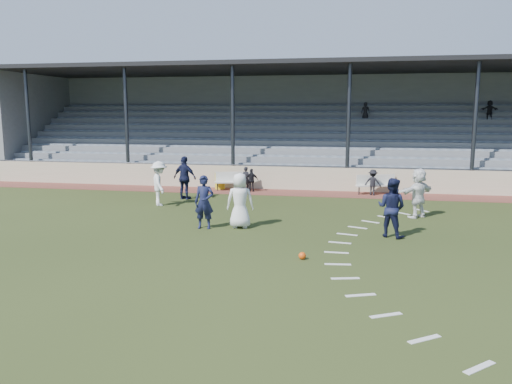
# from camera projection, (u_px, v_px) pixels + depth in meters

# --- Properties ---
(ground) EXTENTS (90.00, 90.00, 0.00)m
(ground) POSITION_uv_depth(u_px,v_px,m) (240.00, 248.00, 14.94)
(ground) COLOR #283415
(ground) RESTS_ON ground
(cinder_track) EXTENTS (34.00, 2.00, 0.02)m
(cinder_track) POSITION_uv_depth(u_px,v_px,m) (286.00, 193.00, 25.12)
(cinder_track) COLOR brown
(cinder_track) RESTS_ON ground
(retaining_wall) EXTENTS (34.00, 0.18, 1.20)m
(retaining_wall) POSITION_uv_depth(u_px,v_px,m) (289.00, 178.00, 26.05)
(retaining_wall) COLOR #C5B497
(retaining_wall) RESTS_ON ground
(bench_left) EXTENTS (2.04, 0.91, 0.95)m
(bench_left) POSITION_uv_depth(u_px,v_px,m) (234.00, 179.00, 25.77)
(bench_left) COLOR silver
(bench_left) RESTS_ON cinder_track
(bench_right) EXTENTS (2.01, 1.13, 0.95)m
(bench_right) POSITION_uv_depth(u_px,v_px,m) (376.00, 183.00, 24.60)
(bench_right) COLOR silver
(bench_right) RESTS_ON cinder_track
(trash_bin) EXTENTS (0.52, 0.52, 0.84)m
(trash_bin) POSITION_uv_depth(u_px,v_px,m) (220.00, 181.00, 26.17)
(trash_bin) COLOR gold
(trash_bin) RESTS_ON cinder_track
(football) EXTENTS (0.21, 0.21, 0.21)m
(football) POSITION_uv_depth(u_px,v_px,m) (302.00, 256.00, 13.75)
(football) COLOR #DD490D
(football) RESTS_ON ground
(player_white_lead) EXTENTS (1.03, 0.76, 1.94)m
(player_white_lead) POSITION_uv_depth(u_px,v_px,m) (240.00, 201.00, 17.39)
(player_white_lead) COLOR white
(player_white_lead) RESTS_ON ground
(player_navy_lead) EXTENTS (0.70, 0.48, 1.86)m
(player_navy_lead) POSITION_uv_depth(u_px,v_px,m) (204.00, 202.00, 17.29)
(player_navy_lead) COLOR #131734
(player_navy_lead) RESTS_ON ground
(player_navy_mid) EXTENTS (1.17, 1.08, 1.93)m
(player_navy_mid) POSITION_uv_depth(u_px,v_px,m) (391.00, 208.00, 16.12)
(player_navy_mid) COLOR #131734
(player_navy_mid) RESTS_ON ground
(player_white_wing) EXTENTS (1.24, 1.44, 1.93)m
(player_white_wing) POSITION_uv_depth(u_px,v_px,m) (159.00, 184.00, 21.55)
(player_white_wing) COLOR white
(player_white_wing) RESTS_ON ground
(player_navy_wing) EXTENTS (1.26, 0.77, 2.01)m
(player_navy_wing) POSITION_uv_depth(u_px,v_px,m) (185.00, 178.00, 23.11)
(player_navy_wing) COLOR #131734
(player_navy_wing) RESTS_ON ground
(player_white_back) EXTENTS (1.70, 1.60, 1.91)m
(player_white_back) POSITION_uv_depth(u_px,v_px,m) (418.00, 193.00, 19.11)
(player_white_back) COLOR white
(player_white_back) RESTS_ON ground
(sub_left_near) EXTENTS (0.53, 0.44, 1.24)m
(sub_left_near) POSITION_uv_depth(u_px,v_px,m) (246.00, 179.00, 25.57)
(sub_left_near) COLOR black
(sub_left_near) RESTS_ON cinder_track
(sub_left_far) EXTENTS (0.70, 0.32, 1.17)m
(sub_left_far) POSITION_uv_depth(u_px,v_px,m) (252.00, 180.00, 25.29)
(sub_left_far) COLOR black
(sub_left_far) RESTS_ON cinder_track
(sub_right) EXTENTS (0.90, 0.64, 1.25)m
(sub_right) POSITION_uv_depth(u_px,v_px,m) (373.00, 182.00, 24.21)
(sub_right) COLOR black
(sub_right) RESTS_ON cinder_track
(grandstand) EXTENTS (34.60, 9.00, 6.61)m
(grandstand) POSITION_uv_depth(u_px,v_px,m) (298.00, 142.00, 30.36)
(grandstand) COLOR slate
(grandstand) RESTS_ON ground
(penalty_arc) EXTENTS (3.89, 14.63, 0.01)m
(penalty_arc) POSITION_uv_depth(u_px,v_px,m) (382.00, 255.00, 14.18)
(penalty_arc) COLOR silver
(penalty_arc) RESTS_ON ground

